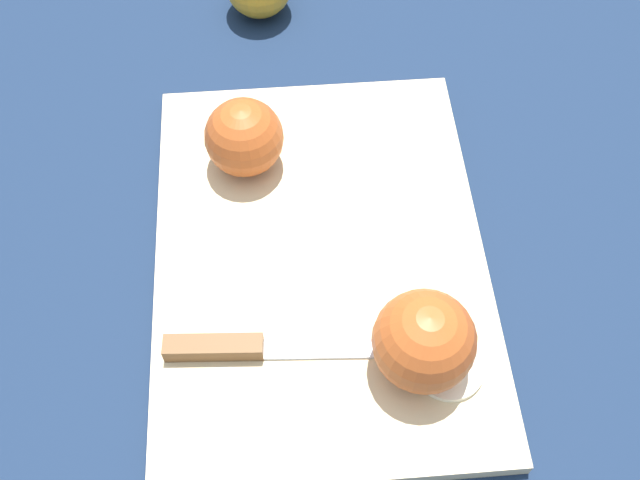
# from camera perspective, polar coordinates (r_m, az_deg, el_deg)

# --- Properties ---
(ground_plane) EXTENTS (4.00, 4.00, 0.00)m
(ground_plane) POSITION_cam_1_polar(r_m,az_deg,el_deg) (0.64, -0.00, -1.67)
(ground_plane) COLOR #14233D
(cutting_board) EXTENTS (0.41, 0.31, 0.02)m
(cutting_board) POSITION_cam_1_polar(r_m,az_deg,el_deg) (0.63, -0.00, -1.32)
(cutting_board) COLOR #D1B789
(cutting_board) RESTS_ON ground_plane
(apple_half_left) EXTENTS (0.07, 0.07, 0.07)m
(apple_half_left) POSITION_cam_1_polar(r_m,az_deg,el_deg) (0.66, -5.83, 7.79)
(apple_half_left) COLOR #AD4C1E
(apple_half_left) RESTS_ON cutting_board
(apple_half_right) EXTENTS (0.08, 0.08, 0.08)m
(apple_half_right) POSITION_cam_1_polar(r_m,az_deg,el_deg) (0.55, 7.95, -7.63)
(apple_half_right) COLOR #AD4C1E
(apple_half_right) RESTS_ON cutting_board
(knife) EXTENTS (0.02, 0.17, 0.02)m
(knife) POSITION_cam_1_polar(r_m,az_deg,el_deg) (0.58, -6.74, -8.16)
(knife) COLOR silver
(knife) RESTS_ON cutting_board
(apple_slice) EXTENTS (0.06, 0.06, 0.01)m
(apple_slice) POSITION_cam_1_polar(r_m,az_deg,el_deg) (0.59, 9.75, -9.45)
(apple_slice) COLOR #EFE5C6
(apple_slice) RESTS_ON cutting_board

